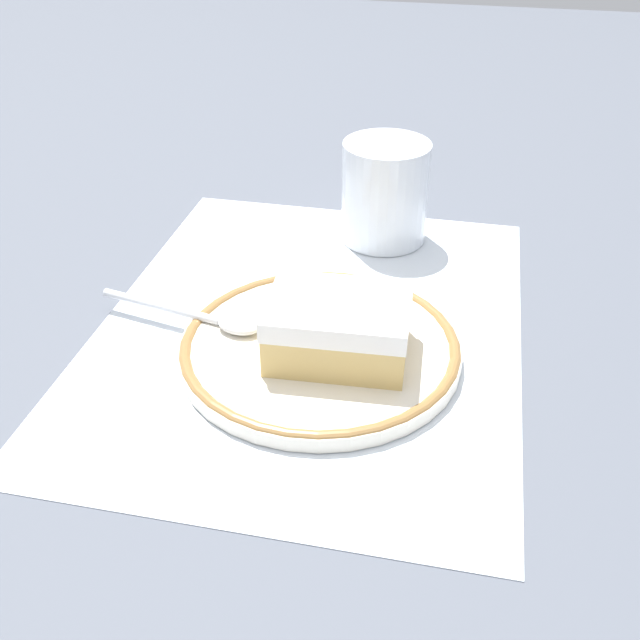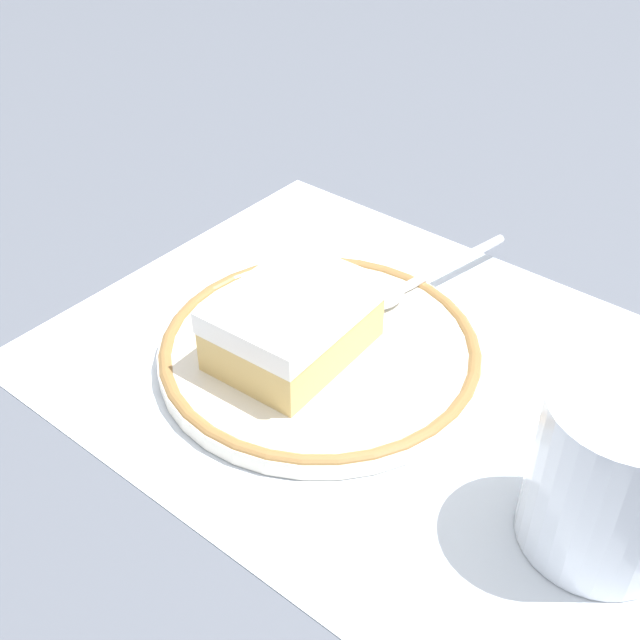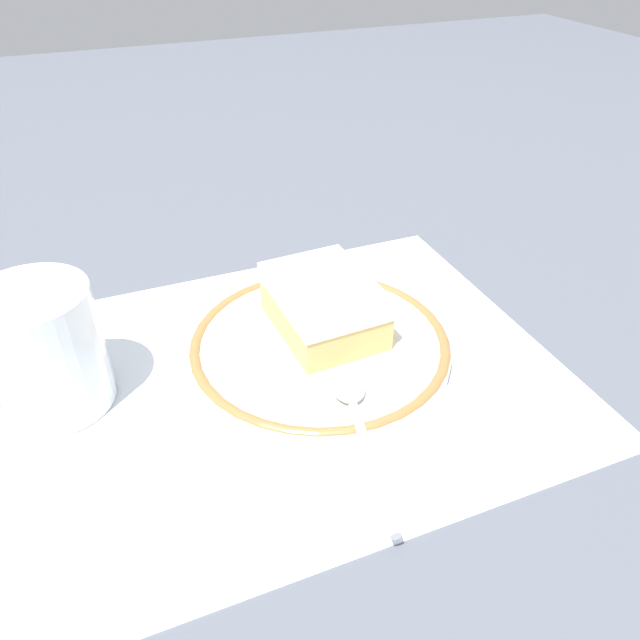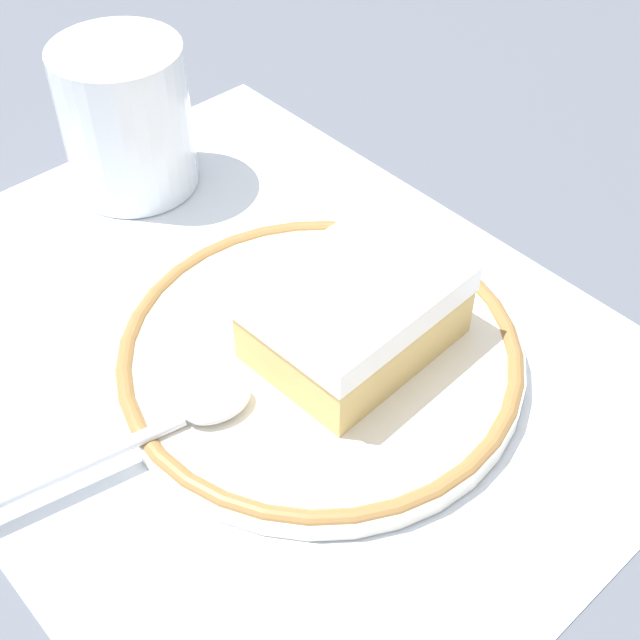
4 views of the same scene
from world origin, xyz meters
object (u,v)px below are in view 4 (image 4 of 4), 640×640
object	(u,v)px
plate	(320,354)
cake_slice	(355,313)
spoon	(170,423)
cup	(128,128)

from	to	relation	value
plate	cake_slice	xyz separation A→B (m)	(-0.01, -0.01, 0.03)
plate	cake_slice	bearing A→B (deg)	-121.53
spoon	cake_slice	bearing A→B (deg)	-100.08
cup	cake_slice	bearing A→B (deg)	178.91
cake_slice	cup	world-z (taller)	cup
plate	spoon	distance (m)	0.08
cake_slice	spoon	xyz separation A→B (m)	(0.02, 0.10, -0.02)
cup	spoon	bearing A→B (deg)	150.75
plate	cup	distance (m)	0.19
cake_slice	spoon	distance (m)	0.10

